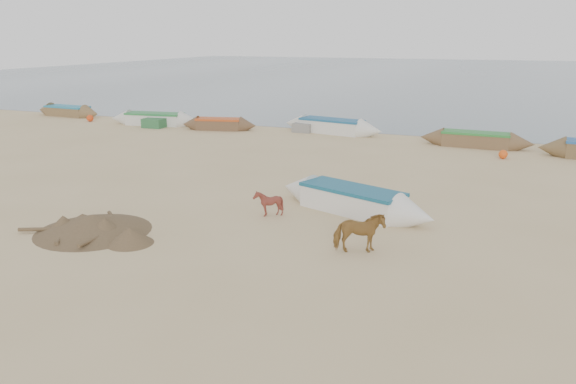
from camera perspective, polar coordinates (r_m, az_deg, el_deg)
The scene contains 8 objects.
ground at distance 15.07m, azimuth -5.73°, elevation -7.48°, with size 140.00×140.00×0.00m, color tan.
sea at distance 94.65m, azimuth 18.26°, elevation 11.26°, with size 160.00×160.00×0.00m, color slate.
cow_adult at distance 15.79m, azimuth 7.22°, elevation -4.11°, with size 0.64×1.40×1.18m, color olive.
calf_front at distance 18.89m, azimuth -2.02°, elevation -1.13°, with size 0.73×0.82×0.90m, color maroon.
near_canoe at distance 19.44m, azimuth 6.52°, elevation -0.79°, with size 6.24×1.28×0.87m, color silver, non-canonical shape.
debris_pile at distance 18.48m, azimuth -19.20°, elevation -2.99°, with size 3.56×3.56×0.55m, color brown.
waterline_canoes at distance 33.56m, azimuth 10.60°, elevation 5.94°, with size 54.51×4.34×0.89m.
beach_clutter at distance 32.30m, azimuth 16.33°, elevation 5.00°, with size 43.94×4.69×0.64m.
Camera 1 is at (6.53, -12.24, 5.88)m, focal length 35.00 mm.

